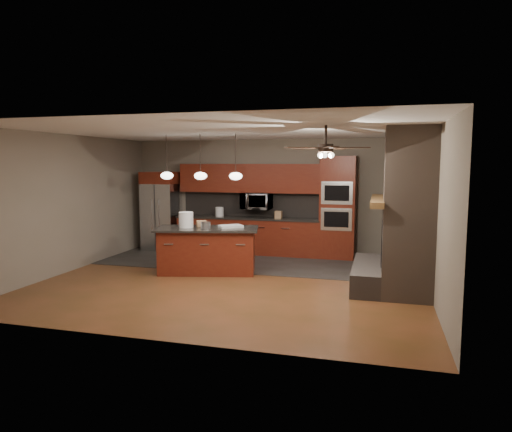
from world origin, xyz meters
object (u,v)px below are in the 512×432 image
(paint_can, at_px, (206,225))
(paint_tray, at_px, (231,226))
(kitchen_island, at_px, (207,250))
(counter_bucket, at_px, (220,212))
(oven_tower, at_px, (338,208))
(microwave, at_px, (256,201))
(white_bucket, at_px, (186,220))
(refrigerator, at_px, (161,211))
(counter_box, at_px, (279,215))
(cardboard_box, at_px, (202,224))

(paint_can, height_order, paint_tray, paint_can)
(paint_can, distance_m, paint_tray, 0.52)
(kitchen_island, height_order, counter_bucket, counter_bucket)
(oven_tower, xyz_separation_m, microwave, (-1.98, 0.06, 0.11))
(kitchen_island, distance_m, white_bucket, 0.75)
(oven_tower, distance_m, refrigerator, 4.48)
(counter_box, bearing_deg, oven_tower, 5.50)
(paint_tray, relative_size, counter_box, 2.59)
(microwave, distance_m, paint_tray, 2.05)
(oven_tower, distance_m, microwave, 1.98)
(microwave, bearing_deg, paint_can, -100.44)
(paint_can, bearing_deg, oven_tower, 43.17)
(oven_tower, bearing_deg, microwave, 178.34)
(refrigerator, height_order, cardboard_box, refrigerator)
(white_bucket, bearing_deg, cardboard_box, 39.81)
(oven_tower, distance_m, kitchen_island, 3.31)
(paint_tray, distance_m, counter_bucket, 2.19)
(refrigerator, bearing_deg, paint_can, -46.41)
(white_bucket, relative_size, counter_box, 1.78)
(microwave, distance_m, kitchen_island, 2.39)
(microwave, distance_m, white_bucket, 2.44)
(microwave, xyz_separation_m, paint_can, (-0.43, -2.31, -0.31))
(kitchen_island, bearing_deg, microwave, 65.45)
(oven_tower, distance_m, counter_bucket, 2.92)
(refrigerator, relative_size, paint_tray, 4.38)
(cardboard_box, bearing_deg, paint_tray, -27.35)
(white_bucket, distance_m, cardboard_box, 0.34)
(counter_box, bearing_deg, kitchen_island, -112.08)
(oven_tower, bearing_deg, kitchen_island, -138.44)
(paint_can, relative_size, paint_tray, 0.43)
(refrigerator, distance_m, kitchen_island, 2.97)
(paint_can, xyz_separation_m, counter_box, (1.00, 2.21, 0.00))
(refrigerator, xyz_separation_m, paint_can, (2.07, -2.18, -0.01))
(refrigerator, xyz_separation_m, white_bucket, (1.63, -2.14, 0.08))
(counter_bucket, xyz_separation_m, counter_box, (1.52, -0.05, -0.03))
(refrigerator, relative_size, kitchen_island, 0.91)
(paint_tray, height_order, cardboard_box, cardboard_box)
(white_bucket, relative_size, paint_can, 1.61)
(refrigerator, bearing_deg, oven_tower, 0.95)
(oven_tower, height_order, paint_can, oven_tower)
(counter_bucket, bearing_deg, oven_tower, -0.15)
(white_bucket, bearing_deg, kitchen_island, 10.25)
(white_bucket, bearing_deg, refrigerator, 127.35)
(microwave, bearing_deg, cardboard_box, -106.52)
(paint_can, height_order, counter_bucket, counter_bucket)
(white_bucket, xyz_separation_m, cardboard_box, (0.25, 0.21, -0.10))
(oven_tower, xyz_separation_m, paint_tray, (-1.97, -1.96, -0.25))
(microwave, bearing_deg, paint_tray, -89.88)
(paint_tray, bearing_deg, kitchen_island, 166.45)
(white_bucket, height_order, counter_box, white_bucket)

